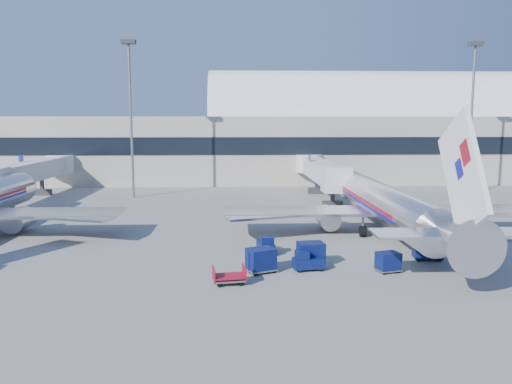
{
  "coord_description": "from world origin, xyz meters",
  "views": [
    {
      "loc": [
        -4.74,
        -43.32,
        11.04
      ],
      "look_at": [
        -2.85,
        6.0,
        4.11
      ],
      "focal_mm": 35.0,
      "sensor_mm": 36.0,
      "label": 1
    }
  ],
  "objects_px": {
    "cart_solo_far": "(477,257)",
    "cart_open_red": "(229,278)",
    "cart_train_c": "(258,260)",
    "barrier_mid": "(512,235)",
    "cart_solo_near": "(388,262)",
    "tug_lead": "(307,261)",
    "airliner_main": "(387,205)",
    "mast_west": "(130,96)",
    "jetbridge_mid": "(35,171)",
    "mast_east": "(473,96)",
    "cart_train_b": "(261,260)",
    "barrier_near": "(477,235)",
    "tug_left": "(266,246)",
    "jetbridge_near": "(319,170)",
    "tug_right": "(427,252)",
    "cart_train_a": "(311,253)"
  },
  "relations": [
    {
      "from": "barrier_near",
      "to": "cart_solo_far",
      "type": "relative_size",
      "value": 1.6
    },
    {
      "from": "cart_train_a",
      "to": "cart_solo_near",
      "type": "relative_size",
      "value": 1.16
    },
    {
      "from": "cart_solo_far",
      "to": "cart_solo_near",
      "type": "bearing_deg",
      "value": 178.59
    },
    {
      "from": "cart_train_b",
      "to": "barrier_near",
      "type": "bearing_deg",
      "value": 0.66
    },
    {
      "from": "cart_train_b",
      "to": "jetbridge_mid",
      "type": "bearing_deg",
      "value": 105.41
    },
    {
      "from": "tug_lead",
      "to": "cart_train_a",
      "type": "relative_size",
      "value": 1.09
    },
    {
      "from": "cart_solo_far",
      "to": "cart_open_red",
      "type": "xyz_separation_m",
      "value": [
        -18.9,
        -3.35,
        -0.36
      ]
    },
    {
      "from": "airliner_main",
      "to": "mast_west",
      "type": "xyz_separation_m",
      "value": [
        -30.0,
        25.49,
        11.87
      ]
    },
    {
      "from": "jetbridge_mid",
      "to": "tug_left",
      "type": "bearing_deg",
      "value": -46.0
    },
    {
      "from": "jetbridge_mid",
      "to": "barrier_mid",
      "type": "height_order",
      "value": "jetbridge_mid"
    },
    {
      "from": "tug_lead",
      "to": "airliner_main",
      "type": "bearing_deg",
      "value": 42.67
    },
    {
      "from": "mast_west",
      "to": "tug_right",
      "type": "relative_size",
      "value": 9.51
    },
    {
      "from": "tug_left",
      "to": "cart_train_c",
      "type": "bearing_deg",
      "value": 162.28
    },
    {
      "from": "barrier_mid",
      "to": "jetbridge_near",
      "type": "bearing_deg",
      "value": 115.44
    },
    {
      "from": "jetbridge_mid",
      "to": "mast_west",
      "type": "relative_size",
      "value": 1.22
    },
    {
      "from": "barrier_near",
      "to": "tug_lead",
      "type": "distance_m",
      "value": 19.78
    },
    {
      "from": "cart_train_c",
      "to": "cart_open_red",
      "type": "distance_m",
      "value": 3.62
    },
    {
      "from": "tug_right",
      "to": "cart_open_red",
      "type": "xyz_separation_m",
      "value": [
        -15.84,
        -5.49,
        -0.25
      ]
    },
    {
      "from": "jetbridge_mid",
      "to": "mast_east",
      "type": "bearing_deg",
      "value": -0.72
    },
    {
      "from": "tug_left",
      "to": "tug_lead",
      "type": "bearing_deg",
      "value": -157.29
    },
    {
      "from": "barrier_mid",
      "to": "cart_open_red",
      "type": "distance_m",
      "value": 29.26
    },
    {
      "from": "mast_east",
      "to": "mast_west",
      "type": "bearing_deg",
      "value": 180.0
    },
    {
      "from": "jetbridge_mid",
      "to": "cart_solo_far",
      "type": "relative_size",
      "value": 14.68
    },
    {
      "from": "jetbridge_near",
      "to": "barrier_near",
      "type": "height_order",
      "value": "jetbridge_near"
    },
    {
      "from": "tug_lead",
      "to": "barrier_near",
      "type": "bearing_deg",
      "value": 19.48
    },
    {
      "from": "cart_train_a",
      "to": "cart_open_red",
      "type": "bearing_deg",
      "value": -153.64
    },
    {
      "from": "mast_west",
      "to": "tug_lead",
      "type": "bearing_deg",
      "value": -61.15
    },
    {
      "from": "tug_left",
      "to": "cart_train_c",
      "type": "relative_size",
      "value": 1.3
    },
    {
      "from": "jetbridge_near",
      "to": "cart_train_b",
      "type": "xyz_separation_m",
      "value": [
        -10.6,
        -38.39,
        -2.97
      ]
    },
    {
      "from": "mast_west",
      "to": "cart_solo_far",
      "type": "bearing_deg",
      "value": -47.63
    },
    {
      "from": "tug_right",
      "to": "tug_left",
      "type": "bearing_deg",
      "value": 174.84
    },
    {
      "from": "jetbridge_mid",
      "to": "tug_lead",
      "type": "distance_m",
      "value": 51.7
    },
    {
      "from": "barrier_mid",
      "to": "cart_solo_near",
      "type": "relative_size",
      "value": 1.53
    },
    {
      "from": "barrier_mid",
      "to": "cart_solo_near",
      "type": "height_order",
      "value": "cart_solo_near"
    },
    {
      "from": "tug_left",
      "to": "cart_open_red",
      "type": "bearing_deg",
      "value": 151.42
    },
    {
      "from": "tug_lead",
      "to": "cart_train_b",
      "type": "height_order",
      "value": "cart_train_b"
    },
    {
      "from": "jetbridge_near",
      "to": "tug_right",
      "type": "distance_m",
      "value": 35.78
    },
    {
      "from": "barrier_mid",
      "to": "tug_right",
      "type": "distance_m",
      "value": 12.68
    },
    {
      "from": "tug_lead",
      "to": "cart_train_b",
      "type": "relative_size",
      "value": 0.99
    },
    {
      "from": "mast_east",
      "to": "cart_train_c",
      "type": "relative_size",
      "value": 11.42
    },
    {
      "from": "mast_west",
      "to": "cart_solo_far",
      "type": "relative_size",
      "value": 12.06
    },
    {
      "from": "airliner_main",
      "to": "mast_west",
      "type": "relative_size",
      "value": 1.65
    },
    {
      "from": "barrier_near",
      "to": "cart_train_b",
      "type": "distance_m",
      "value": 23.09
    },
    {
      "from": "airliner_main",
      "to": "barrier_near",
      "type": "bearing_deg",
      "value": -17.39
    },
    {
      "from": "cart_solo_far",
      "to": "tug_left",
      "type": "bearing_deg",
      "value": 154.73
    },
    {
      "from": "cart_train_a",
      "to": "cart_solo_far",
      "type": "relative_size",
      "value": 1.21
    },
    {
      "from": "jetbridge_near",
      "to": "tug_right",
      "type": "height_order",
      "value": "jetbridge_near"
    },
    {
      "from": "cart_train_c",
      "to": "cart_solo_near",
      "type": "relative_size",
      "value": 1.01
    },
    {
      "from": "cart_train_c",
      "to": "cart_open_red",
      "type": "bearing_deg",
      "value": -134.47
    },
    {
      "from": "airliner_main",
      "to": "mast_west",
      "type": "height_order",
      "value": "mast_west"
    }
  ]
}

